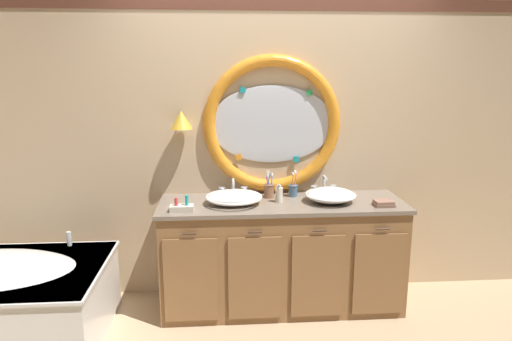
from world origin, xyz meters
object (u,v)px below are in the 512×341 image
toothbrush_holder_left (269,190)px  folded_hand_towel (384,203)px  soap_dispenser (279,194)px  sink_basin_left (234,197)px  toothbrush_holder_right (293,189)px  toiletry_basket (182,208)px  sink_basin_right (331,195)px

toothbrush_holder_left → folded_hand_towel: (0.82, -0.28, -0.04)m
soap_dispenser → folded_hand_towel: size_ratio=0.99×
soap_dispenser → folded_hand_towel: (0.76, -0.16, -0.04)m
sink_basin_left → toothbrush_holder_right: 0.51m
sink_basin_left → toiletry_basket: 0.41m
soap_dispenser → folded_hand_towel: 0.78m
sink_basin_left → soap_dispenser: bearing=4.3°
sink_basin_right → toothbrush_holder_right: toothbrush_holder_right is taller
toothbrush_holder_left → folded_hand_towel: 0.87m
toothbrush_holder_right → folded_hand_towel: bearing=-26.3°
sink_basin_right → soap_dispenser: (-0.39, 0.03, 0.01)m
sink_basin_left → sink_basin_right: size_ratio=1.10×
toothbrush_holder_right → sink_basin_right: bearing=-34.3°
sink_basin_right → toothbrush_holder_right: 0.32m
toothbrush_holder_right → folded_hand_towel: (0.63, -0.31, -0.04)m
toothbrush_holder_left → folded_hand_towel: toothbrush_holder_left is taller
toothbrush_holder_left → toothbrush_holder_right: (0.19, 0.03, -0.01)m
sink_basin_left → soap_dispenser: soap_dispenser is taller
toothbrush_holder_left → soap_dispenser: 0.14m
folded_hand_towel → toiletry_basket: toiletry_basket is taller
toothbrush_holder_left → toiletry_basket: toothbrush_holder_left is taller
toothbrush_holder_right → toiletry_basket: toothbrush_holder_right is taller
toothbrush_holder_left → toiletry_basket: (-0.65, -0.31, -0.03)m
sink_basin_right → toothbrush_holder_left: bearing=161.6°
toothbrush_holder_right → soap_dispenser: toothbrush_holder_right is taller
soap_dispenser → sink_basin_left: bearing=-175.7°
toothbrush_holder_left → toiletry_basket: 0.72m
toiletry_basket → sink_basin_right: bearing=8.1°
sink_basin_right → toothbrush_holder_right: (-0.26, 0.18, 0.00)m
toiletry_basket → folded_hand_towel: bearing=0.9°
toothbrush_holder_left → toothbrush_holder_right: toothbrush_holder_left is taller
sink_basin_left → folded_hand_towel: sink_basin_left is taller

